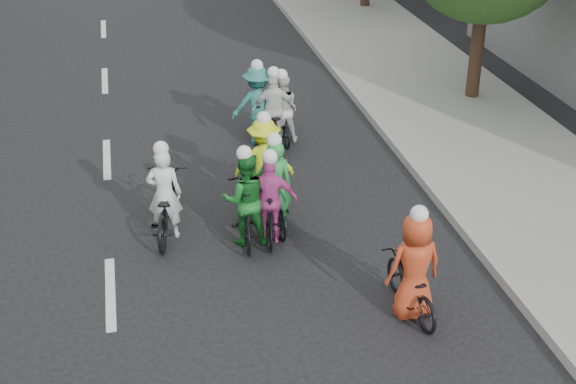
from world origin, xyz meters
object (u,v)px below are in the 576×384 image
object	(u,v)px
cyclist_0	(165,204)
cyclist_3	(270,207)
cyclist_2	(264,168)
cyclist_5	(274,196)
cyclist_8	(273,118)
cyclist_1	(245,205)
cyclist_6	(281,115)
cyclist_4	(413,276)
cyclist_7	(257,110)

from	to	relation	value
cyclist_0	cyclist_3	xyz separation A→B (m)	(1.72, -0.56, 0.04)
cyclist_2	cyclist_5	world-z (taller)	cyclist_5
cyclist_8	cyclist_1	bearing A→B (deg)	76.17
cyclist_0	cyclist_6	size ratio (longest dim) A/B	1.25
cyclist_1	cyclist_8	bearing A→B (deg)	-103.15
cyclist_6	cyclist_8	distance (m)	0.27
cyclist_1	cyclist_6	size ratio (longest dim) A/B	1.09
cyclist_6	cyclist_8	world-z (taller)	cyclist_8
cyclist_0	cyclist_6	distance (m)	4.51
cyclist_6	cyclist_5	bearing A→B (deg)	75.16
cyclist_0	cyclist_4	bearing A→B (deg)	148.19
cyclist_0	cyclist_7	bearing A→B (deg)	-111.25
cyclist_3	cyclist_6	bearing A→B (deg)	-95.99
cyclist_4	cyclist_1	bearing A→B (deg)	-56.72
cyclist_2	cyclist_1	bearing A→B (deg)	74.91
cyclist_2	cyclist_5	bearing A→B (deg)	96.73
cyclist_8	cyclist_2	bearing A→B (deg)	79.06
cyclist_5	cyclist_0	bearing A→B (deg)	-9.92
cyclist_3	cyclist_8	xyz separation A→B (m)	(0.83, 3.96, -0.02)
cyclist_5	cyclist_7	distance (m)	3.79
cyclist_4	cyclist_8	world-z (taller)	cyclist_4
cyclist_1	cyclist_4	size ratio (longest dim) A/B	0.98
cyclist_2	cyclist_6	xyz separation A→B (m)	(0.88, 2.72, -0.09)
cyclist_7	cyclist_8	size ratio (longest dim) A/B	0.99
cyclist_1	cyclist_3	world-z (taller)	cyclist_1
cyclist_2	cyclist_6	size ratio (longest dim) A/B	1.10
cyclist_0	cyclist_8	bearing A→B (deg)	-116.04
cyclist_4	cyclist_6	size ratio (longest dim) A/B	1.11
cyclist_2	cyclist_8	world-z (taller)	cyclist_2
cyclist_0	cyclist_1	xyz separation A→B (m)	(1.31, -0.51, 0.09)
cyclist_3	cyclist_0	bearing A→B (deg)	-9.87
cyclist_1	cyclist_0	bearing A→B (deg)	-16.66
cyclist_6	cyclist_0	bearing A→B (deg)	50.90
cyclist_1	cyclist_4	distance (m)	3.28
cyclist_4	cyclist_6	bearing A→B (deg)	-90.04
cyclist_0	cyclist_5	xyz separation A→B (m)	(1.86, -0.20, 0.05)
cyclist_5	cyclist_2	bearing A→B (deg)	-94.89
cyclist_0	cyclist_4	xyz separation A→B (m)	(3.34, -3.08, 0.04)
cyclist_4	cyclist_5	distance (m)	3.24
cyclist_0	cyclist_2	bearing A→B (deg)	-144.74
cyclist_3	cyclist_4	xyz separation A→B (m)	(1.62, -2.52, 0.01)
cyclist_0	cyclist_2	xyz separation A→B (m)	(1.88, 0.85, 0.08)
cyclist_1	cyclist_7	xyz separation A→B (m)	(0.93, 4.08, 0.06)
cyclist_3	cyclist_6	xyz separation A→B (m)	(1.04, 4.13, -0.05)
cyclist_5	cyclist_8	size ratio (longest dim) A/B	0.97
cyclist_3	cyclist_4	bearing A→B (deg)	130.92
cyclist_5	cyclist_6	size ratio (longest dim) A/B	1.12
cyclist_2	cyclist_7	bearing A→B (deg)	-89.83
cyclist_4	cyclist_6	xyz separation A→B (m)	(-0.58, 6.65, -0.05)
cyclist_7	cyclist_4	bearing A→B (deg)	104.20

